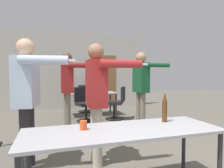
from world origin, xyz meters
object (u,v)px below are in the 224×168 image
Objects in this scene: person_near_casual at (97,92)px; office_chair_mid_tucked at (85,99)px; drink_cup at (83,125)px; office_chair_far_right at (85,105)px; office_chair_far_left at (117,104)px; person_left_plaid at (28,91)px; beer_bottle at (165,108)px; person_far_watching at (141,82)px; person_right_polo at (68,83)px.

office_chair_mid_tucked is (0.54, 4.11, -0.62)m from person_near_casual.
office_chair_mid_tucked reaches higher than drink_cup.
office_chair_mid_tucked is (0.26, 1.38, -0.02)m from office_chair_far_right.
person_near_casual is 2.80m from office_chair_far_right.
drink_cup is at bearing -174.20° from office_chair_far_left.
person_left_plaid reaches higher than person_near_casual.
person_left_plaid is at bearing 153.23° from beer_bottle.
office_chair_far_left is (2.14, 2.48, -0.63)m from person_left_plaid.
person_near_casual reaches higher than office_chair_far_right.
drink_cup is at bearing 45.47° from person_left_plaid.
office_chair_mid_tucked is (-0.87, 2.65, -0.69)m from person_far_watching.
person_far_watching reaches higher than office_chair_far_left.
person_left_plaid is at bearing -95.79° from person_near_casual.
person_far_watching is at bearing 129.09° from person_left_plaid.
beer_bottle is at bearing 2.90° from drink_cup.
person_right_polo and person_far_watching have the same top height.
office_chair_far_left is at bearing 115.12° from office_chair_mid_tucked.
office_chair_far_right reaches higher than office_chair_mid_tucked.
office_chair_far_left reaches higher than drink_cup.
office_chair_far_right is at bearing 96.95° from beer_bottle.
person_near_casual is 1.90× the size of office_chair_mid_tucked.
person_far_watching is at bearing 109.58° from office_chair_far_right.
beer_bottle is at bearing 74.72° from office_chair_far_right.
office_chair_far_left is (1.19, 2.62, -0.60)m from person_near_casual.
beer_bottle is 1.02m from drink_cup.
office_chair_far_right is (1.22, 2.58, -0.63)m from person_left_plaid.
person_left_plaid is 0.99× the size of person_right_polo.
drink_cup is at bearing -20.82° from person_near_casual.
person_near_casual is (-1.41, -1.45, -0.06)m from person_far_watching.
drink_cup is (0.63, -0.88, -0.30)m from person_left_plaid.
person_near_casual is 1.86× the size of office_chair_far_right.
office_chair_mid_tucked is at bearing 169.49° from person_left_plaid.
person_right_polo is at bearing 168.98° from person_left_plaid.
person_right_polo is 2.39m from office_chair_mid_tucked.
person_left_plaid reaches higher than beer_bottle.
office_chair_mid_tucked is at bearing 160.96° from person_right_polo.
drink_cup is at bearing -44.71° from person_far_watching.
office_chair_far_left reaches higher than office_chair_far_right.
office_chair_mid_tucked is 1.62m from office_chair_far_left.
office_chair_far_left is (1.44, 0.67, -0.65)m from person_right_polo.
person_right_polo is 2.80m from beer_bottle.
person_near_casual is at bearing 8.37° from person_right_polo.
office_chair_mid_tucked is 4.93m from drink_cup.
person_left_plaid is 1.95× the size of office_chair_mid_tucked.
person_right_polo is 1.93× the size of office_chair_far_right.
person_far_watching is 4.86× the size of beer_bottle.
person_right_polo is (0.69, 1.81, 0.02)m from person_left_plaid.
person_near_casual is 0.98m from beer_bottle.
person_left_plaid is at bearing -19.97° from person_right_polo.
person_near_casual is at bearing 66.41° from drink_cup.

